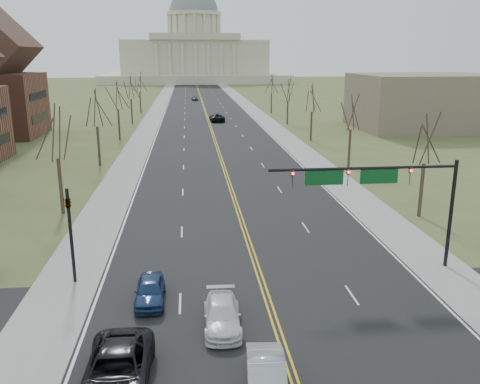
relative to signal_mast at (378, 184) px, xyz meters
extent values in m
cube|color=black|center=(-7.45, 96.50, -5.76)|extent=(20.00, 380.00, 0.01)
cube|color=black|center=(-7.45, -7.50, -5.76)|extent=(120.00, 14.00, 0.01)
cube|color=gray|center=(-19.45, 96.50, -5.75)|extent=(4.00, 380.00, 0.03)
cube|color=gray|center=(4.55, 96.50, -5.75)|extent=(4.00, 380.00, 0.03)
cube|color=gold|center=(-7.45, 96.50, -5.75)|extent=(0.42, 380.00, 0.01)
cube|color=silver|center=(-17.25, 96.50, -5.75)|extent=(0.15, 380.00, 0.01)
cube|color=silver|center=(2.35, 96.50, -5.75)|extent=(0.15, 380.00, 0.01)
cube|color=beige|center=(-7.45, 236.50, -3.76)|extent=(90.00, 60.00, 4.00)
cube|color=beige|center=(-7.45, 236.50, 6.24)|extent=(70.00, 40.00, 16.00)
cube|color=beige|center=(-7.45, 216.00, 15.74)|extent=(42.00, 3.00, 3.00)
cylinder|color=beige|center=(-7.45, 236.50, 20.24)|extent=(24.00, 24.00, 12.00)
cylinder|color=beige|center=(-7.45, 236.50, 27.04)|extent=(27.00, 27.00, 1.60)
ellipsoid|color=slate|center=(-7.45, 236.50, 27.84)|extent=(24.00, 24.00, 22.80)
cylinder|color=black|center=(5.05, 0.00, -2.16)|extent=(0.24, 0.24, 7.20)
cylinder|color=black|center=(-0.95, 0.00, 1.04)|extent=(12.00, 0.18, 0.18)
imported|color=black|center=(2.05, 0.00, 0.49)|extent=(0.35, 0.40, 1.10)
sphere|color=#FF0C0C|center=(2.05, -0.15, 0.84)|extent=(0.18, 0.18, 0.18)
imported|color=black|center=(-1.95, 0.00, 0.49)|extent=(0.35, 0.40, 1.10)
sphere|color=#FF0C0C|center=(-1.95, -0.15, 0.84)|extent=(0.18, 0.18, 0.18)
imported|color=black|center=(-5.45, 0.00, 0.49)|extent=(0.35, 0.40, 1.10)
sphere|color=#FF0C0C|center=(-5.45, -0.15, 0.84)|extent=(0.18, 0.18, 0.18)
cube|color=#0C4C1E|center=(0.05, 0.00, 0.49)|extent=(2.40, 0.12, 0.90)
cube|color=#0C4C1E|center=(-3.45, 0.00, 0.49)|extent=(2.40, 0.12, 0.90)
cylinder|color=black|center=(-18.95, 0.00, -2.76)|extent=(0.20, 0.20, 6.00)
imported|color=black|center=(-18.95, 0.00, -0.56)|extent=(0.32, 0.36, 0.99)
cylinder|color=#372820|center=(8.05, 10.50, -3.42)|extent=(0.32, 0.32, 4.68)
cylinder|color=#372820|center=(-22.95, 14.50, -3.29)|extent=(0.32, 0.32, 4.95)
cylinder|color=#372820|center=(8.05, 30.50, -3.42)|extent=(0.32, 0.32, 4.68)
cylinder|color=#372820|center=(-22.95, 34.50, -3.29)|extent=(0.32, 0.32, 4.95)
cylinder|color=#372820|center=(8.05, 50.50, -3.42)|extent=(0.32, 0.32, 4.68)
cylinder|color=#372820|center=(-22.95, 54.50, -3.29)|extent=(0.32, 0.32, 4.95)
cylinder|color=#372820|center=(8.05, 70.50, -3.42)|extent=(0.32, 0.32, 4.68)
cylinder|color=#372820|center=(-22.95, 74.50, -3.29)|extent=(0.32, 0.32, 4.95)
cylinder|color=#372820|center=(8.05, 90.50, -3.42)|extent=(0.32, 0.32, 4.68)
cylinder|color=#372820|center=(-22.95, 94.50, -3.29)|extent=(0.32, 0.32, 4.95)
cube|color=black|center=(-36.90, 60.50, -2.61)|extent=(0.10, 9.80, 1.20)
cube|color=black|center=(-36.90, 60.50, 1.06)|extent=(0.10, 9.80, 1.20)
cube|color=#736052|center=(32.55, 62.50, -0.76)|extent=(25.00, 20.00, 10.00)
imported|color=#A7A9AF|center=(-8.80, -11.88, -5.00)|extent=(1.96, 4.65, 1.49)
imported|color=black|center=(-14.96, -10.81, -4.91)|extent=(2.85, 6.07, 1.68)
imported|color=silver|center=(-10.24, -6.29, -5.09)|extent=(1.98, 4.62, 1.33)
imported|color=navy|center=(-14.12, -3.14, -5.06)|extent=(1.66, 4.06, 1.38)
imported|color=black|center=(-5.69, 76.53, -4.91)|extent=(3.06, 6.15, 1.67)
imported|color=#53555B|center=(-9.56, 126.52, -5.03)|extent=(2.12, 4.38, 1.44)
camera|label=1|loc=(-11.71, -29.74, 7.88)|focal=38.00mm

